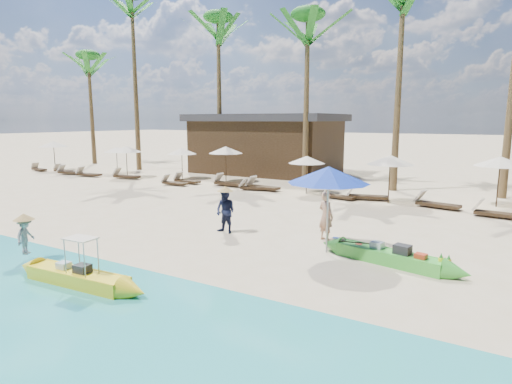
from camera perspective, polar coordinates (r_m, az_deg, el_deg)
The scene contains 36 objects.
ground at distance 13.30m, azimuth -5.70°, elevation -7.44°, with size 240.00×240.00×0.00m, color beige.
wet_sand_strip at distance 9.98m, azimuth -23.49°, elevation -14.11°, with size 240.00×4.50×0.01m, color tan.
green_canoe at distance 12.35m, azimuth 17.26°, elevation -8.20°, with size 4.69×1.22×0.60m.
yellow_canoe at distance 11.18m, azimuth -22.68°, elevation -10.44°, with size 4.57×0.79×1.19m.
tourist at distance 14.06m, azimuth 9.29°, elevation -3.19°, with size 0.59×0.38×1.61m, color tan.
vendor_green at distance 14.81m, azimuth -4.10°, elevation -2.59°, with size 0.74×0.58×1.53m, color #131936.
vendor_yellow at distance 13.55m, azimuth -28.39°, elevation -5.18°, with size 0.67×0.39×1.04m, color gray.
blue_umbrella at distance 12.50m, azimuth 9.65°, elevation 2.26°, with size 2.38×2.38×2.56m.
resort_parasol_0 at distance 36.95m, azimuth -25.40°, elevation 5.80°, with size 2.20×2.20×2.26m.
lounger_0_left at distance 37.03m, azimuth -27.01°, elevation 2.81°, with size 1.74×0.79×0.57m.
lounger_0_right at distance 35.21m, azimuth -24.41°, elevation 2.70°, with size 1.68×0.56×0.57m.
resort_parasol_1 at distance 33.19m, azimuth -18.12°, elevation 5.39°, with size 1.87×1.87×1.92m.
lounger_1_left at distance 33.65m, azimuth -23.71°, elevation 2.49°, with size 1.90×0.97×0.62m.
lounger_1_right at distance 31.91m, azimuth -21.53°, elevation 2.29°, with size 1.91×0.90×0.63m.
resort_parasol_2 at distance 30.44m, azimuth -16.94°, elevation 5.50°, with size 2.09×2.09×2.15m.
lounger_2_left at distance 29.88m, azimuth -17.05°, elevation 2.10°, with size 1.97×0.93×0.64m.
resort_parasol_3 at distance 28.83m, azimuth -9.87°, elevation 5.38°, with size 1.99×1.99×2.05m.
lounger_3_left at distance 26.84m, azimuth -9.34°, elevation 1.57°, with size 1.83×0.64×0.61m.
lounger_3_right at distance 26.18m, azimuth -10.95°, elevation 1.29°, with size 1.72×0.64×0.57m.
resort_parasol_4 at distance 27.02m, azimuth -4.06°, elevation 5.61°, with size 2.18×2.18×2.25m.
lounger_4_left at distance 25.42m, azimuth -3.85°, elevation 1.27°, with size 1.96×0.66×0.66m.
lounger_4_right at distance 23.87m, azimuth -0.45°, elevation 0.68°, with size 1.75×0.91×0.57m.
resort_parasol_5 at distance 22.75m, azimuth 6.79°, elevation 4.29°, with size 1.95×1.95×2.01m.
lounger_5_left at distance 23.94m, azimuth 0.71°, elevation 0.79°, with size 2.02×0.75×0.67m.
resort_parasol_6 at distance 20.87m, azimuth 17.47°, elevation 4.10°, with size 2.21×2.21×2.27m.
lounger_6_left at distance 21.64m, azimuth 10.83°, elevation -0.43°, with size 1.71×0.78×0.56m.
lounger_6_right at distance 21.66m, azimuth 14.37°, elevation -0.45°, with size 2.07×1.07×0.67m.
resort_parasol_7 at distance 21.98m, azimuth 29.79°, elevation 3.56°, with size 2.22×2.22×2.29m.
lounger_7_left at distance 20.70m, azimuth 22.75°, elevation -1.36°, with size 2.03×0.97×0.66m.
lounger_7_right at distance 19.72m, azimuth 29.27°, elevation -2.39°, with size 1.92×0.78×0.63m.
palm_0 at distance 41.41m, azimuth -21.38°, elevation 14.80°, with size 2.08×2.08×9.90m.
palm_1 at distance 35.65m, azimuth -16.12°, elevation 20.43°, with size 2.08×2.08×13.60m.
palm_2 at distance 31.51m, azimuth -5.03°, elevation 19.22°, with size 2.08×2.08×11.33m.
palm_3 at distance 27.23m, azimuth 6.88°, elevation 19.44°, with size 2.08×2.08×10.52m.
palm_4 at distance 25.45m, azimuth 18.96°, elevation 21.72°, with size 2.08×2.08×11.70m.
pavilion_west at distance 31.84m, azimuth 1.32°, elevation 6.52°, with size 10.80×6.60×4.30m.
Camera 1 is at (7.58, -10.22, 3.88)m, focal length 30.00 mm.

